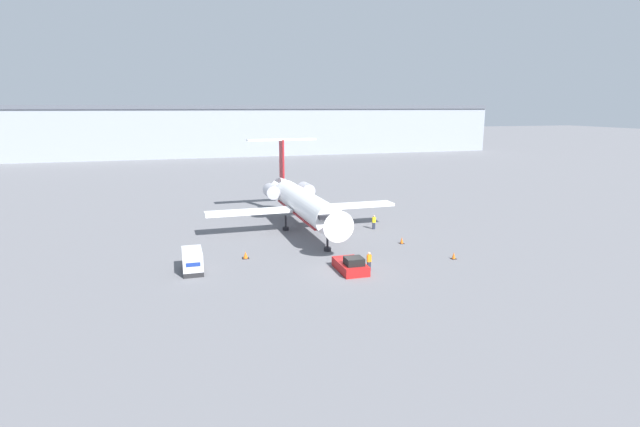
# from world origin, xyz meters

# --- Properties ---
(ground_plane) EXTENTS (600.00, 600.00, 0.00)m
(ground_plane) POSITION_xyz_m (0.00, 0.00, 0.00)
(ground_plane) COLOR slate
(terminal_building) EXTENTS (180.00, 16.80, 15.69)m
(terminal_building) POSITION_xyz_m (0.00, 120.00, 7.87)
(terminal_building) COLOR #8C939E
(terminal_building) RESTS_ON ground
(airplane_main) EXTENTS (24.13, 25.77, 10.73)m
(airplane_main) POSITION_xyz_m (-0.24, 17.31, 3.56)
(airplane_main) COLOR white
(airplane_main) RESTS_ON ground
(pushback_tug) EXTENTS (2.34, 4.41, 1.60)m
(pushback_tug) POSITION_xyz_m (0.04, 0.53, 0.57)
(pushback_tug) COLOR #B21919
(pushback_tug) RESTS_ON ground
(luggage_cart) EXTENTS (1.82, 3.76, 2.10)m
(luggage_cart) POSITION_xyz_m (-14.29, 4.60, 1.05)
(luggage_cart) COLOR #232326
(luggage_cart) RESTS_ON ground
(worker_near_tug) EXTENTS (0.40, 0.26, 1.84)m
(worker_near_tug) POSITION_xyz_m (1.75, 0.17, 0.97)
(worker_near_tug) COLOR #232838
(worker_near_tug) RESTS_ON ground
(worker_by_wing) EXTENTS (0.40, 0.25, 1.81)m
(worker_by_wing) POSITION_xyz_m (8.49, 15.28, 0.95)
(worker_by_wing) COLOR #232838
(worker_by_wing) RESTS_ON ground
(traffic_cone_left) EXTENTS (0.68, 0.68, 0.71)m
(traffic_cone_left) POSITION_xyz_m (-8.93, 7.39, 0.34)
(traffic_cone_left) COLOR black
(traffic_cone_left) RESTS_ON ground
(traffic_cone_right) EXTENTS (0.53, 0.53, 0.75)m
(traffic_cone_right) POSITION_xyz_m (8.93, 8.04, 0.36)
(traffic_cone_right) COLOR black
(traffic_cone_right) RESTS_ON ground
(traffic_cone_mid) EXTENTS (0.52, 0.52, 0.71)m
(traffic_cone_mid) POSITION_xyz_m (11.46, 1.18, 0.34)
(traffic_cone_mid) COLOR black
(traffic_cone_mid) RESTS_ON ground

